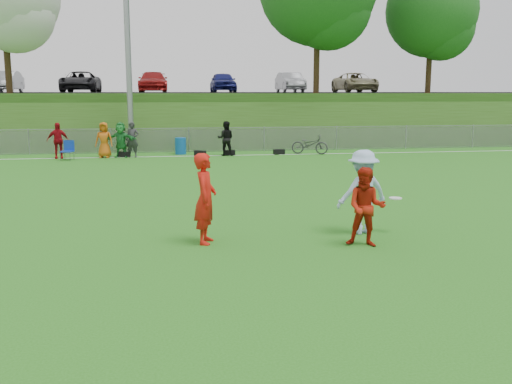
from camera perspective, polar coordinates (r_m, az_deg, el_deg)
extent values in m
plane|color=#226615|center=(10.57, -2.26, -7.16)|extent=(120.00, 120.00, 0.00)
cube|color=white|center=(28.23, -6.53, 3.59)|extent=(60.00, 0.10, 0.01)
cube|color=gray|center=(30.16, -6.72, 5.13)|extent=(58.00, 0.02, 1.20)
cube|color=gray|center=(30.11, -6.74, 6.36)|extent=(58.00, 0.04, 0.04)
cylinder|color=gray|center=(31.02, -12.73, 15.08)|extent=(0.30, 0.30, 12.00)
cube|color=#294B15|center=(41.08, -7.37, 7.65)|extent=(120.00, 18.00, 3.00)
cube|color=black|center=(43.05, -7.49, 9.81)|extent=(120.00, 12.00, 0.10)
cylinder|color=black|center=(36.31, -23.81, 14.91)|extent=(0.36, 0.36, 7.50)
sphere|color=beige|center=(35.97, -23.06, 16.22)|extent=(4.50, 4.50, 4.50)
cylinder|color=black|center=(35.96, 6.15, 16.53)|extent=(0.36, 0.36, 8.50)
sphere|color=#124515|center=(35.94, 7.27, 17.88)|extent=(5.10, 5.10, 5.10)
cylinder|color=black|center=(40.05, 17.03, 14.41)|extent=(0.36, 0.36, 7.00)
sphere|color=#124515|center=(40.24, 17.16, 16.89)|extent=(5.88, 5.88, 5.88)
sphere|color=#124515|center=(40.11, 18.08, 15.35)|extent=(4.20, 4.20, 4.20)
imported|color=gray|center=(43.41, -23.77, 10.08)|extent=(1.52, 4.37, 1.44)
imported|color=black|center=(42.44, -17.13, 10.50)|extent=(2.39, 5.18, 1.44)
imported|color=maroon|center=(42.05, -10.25, 10.79)|extent=(2.02, 4.96, 1.44)
imported|color=navy|center=(42.24, -3.33, 10.92)|extent=(1.70, 4.23, 1.44)
imported|color=gray|center=(43.02, 3.43, 10.90)|extent=(1.52, 4.37, 1.44)
imported|color=gray|center=(44.36, 9.87, 10.75)|extent=(2.39, 5.18, 1.44)
imported|color=#A20B14|center=(28.58, -19.21, 4.88)|extent=(1.05, 0.57, 1.69)
imported|color=#C05912|center=(28.28, -14.95, 5.05)|extent=(0.89, 0.64, 1.69)
imported|color=#217E33|center=(28.21, -13.37, 5.10)|extent=(1.64, 0.79, 1.69)
imported|color=#2B2B2D|center=(28.17, -12.26, 5.14)|extent=(0.70, 0.54, 1.69)
imported|color=black|center=(28.27, -3.05, 5.37)|extent=(0.94, 0.79, 1.69)
cube|color=black|center=(28.36, -13.01, 3.69)|extent=(0.55, 0.28, 0.26)
cube|color=black|center=(28.34, -5.61, 3.89)|extent=(0.61, 0.55, 0.26)
cube|color=black|center=(28.46, -2.70, 3.95)|extent=(0.60, 0.39, 0.26)
cube|color=black|center=(28.84, 2.32, 4.03)|extent=(0.58, 0.35, 0.26)
imported|color=red|center=(11.80, -5.09, -0.66)|extent=(0.59, 0.77, 1.88)
imported|color=#AC1C0B|center=(11.75, 10.96, -1.50)|extent=(0.96, 0.87, 1.62)
imported|color=#A5C1E5|center=(12.79, 10.62, 0.00)|extent=(1.33, 0.93, 1.87)
cylinder|color=silver|center=(13.04, 13.77, -0.61)|extent=(0.29, 0.29, 0.03)
cylinder|color=#0E4D9B|center=(29.17, -7.55, 4.59)|extent=(0.66, 0.66, 0.84)
cube|color=#0F33A4|center=(27.74, -18.37, 3.87)|extent=(0.61, 0.61, 0.05)
cube|color=#0F33A4|center=(27.94, -18.19, 4.43)|extent=(0.50, 0.17, 0.50)
imported|color=#2D2D30|center=(29.08, 5.39, 4.76)|extent=(1.97, 1.40, 0.98)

